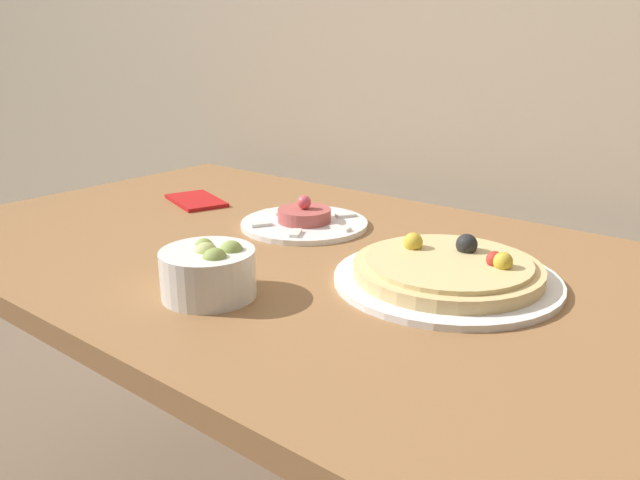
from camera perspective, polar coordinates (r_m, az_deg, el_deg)
dining_table at (r=1.08m, az=-0.68°, el=-5.70°), size 1.46×0.83×0.73m
pizza_plate at (r=0.94m, az=11.59°, el=-2.84°), size 0.33×0.33×0.06m
tartare_plate at (r=1.19m, az=-1.44°, el=1.77°), size 0.24×0.24×0.06m
small_bowl at (r=0.88m, az=-10.20°, el=-2.77°), size 0.13×0.13×0.08m
napkin at (r=1.40m, az=-11.26°, el=3.56°), size 0.17×0.14×0.01m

